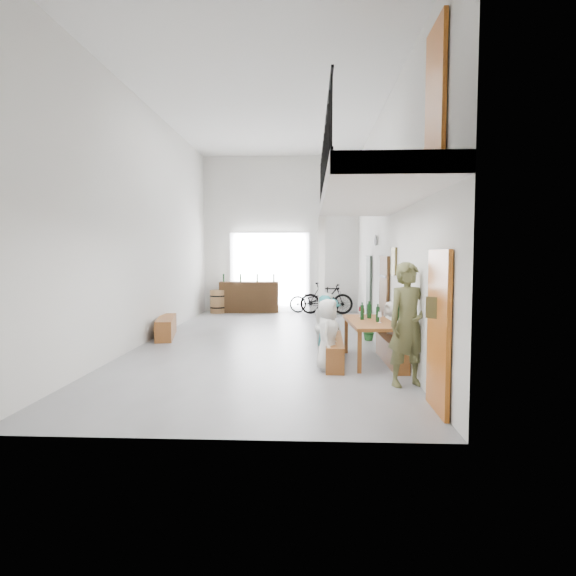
{
  "coord_description": "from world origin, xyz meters",
  "views": [
    {
      "loc": [
        1.05,
        -11.12,
        2.04
      ],
      "look_at": [
        0.55,
        -0.5,
        1.29
      ],
      "focal_mm": 30.0,
      "sensor_mm": 36.0,
      "label": 1
    }
  ],
  "objects_px": {
    "bench_inner": "(334,350)",
    "oak_barrel": "(218,302)",
    "serving_counter": "(249,297)",
    "bicycle_near": "(314,300)",
    "tasting_table": "(370,325)",
    "side_bench": "(166,327)",
    "host_standing": "(408,324)"
  },
  "relations": [
    {
      "from": "side_bench",
      "to": "oak_barrel",
      "type": "height_order",
      "value": "oak_barrel"
    },
    {
      "from": "side_bench",
      "to": "oak_barrel",
      "type": "bearing_deg",
      "value": 86.12
    },
    {
      "from": "serving_counter",
      "to": "bicycle_near",
      "type": "xyz_separation_m",
      "value": [
        2.29,
        -0.08,
        -0.09
      ]
    },
    {
      "from": "bicycle_near",
      "to": "serving_counter",
      "type": "bearing_deg",
      "value": 93.21
    },
    {
      "from": "host_standing",
      "to": "bench_inner",
      "type": "bearing_deg",
      "value": 103.45
    },
    {
      "from": "side_bench",
      "to": "bicycle_near",
      "type": "height_order",
      "value": "bicycle_near"
    },
    {
      "from": "side_bench",
      "to": "host_standing",
      "type": "distance_m",
      "value": 6.59
    },
    {
      "from": "oak_barrel",
      "to": "side_bench",
      "type": "bearing_deg",
      "value": -93.88
    },
    {
      "from": "tasting_table",
      "to": "bench_inner",
      "type": "height_order",
      "value": "tasting_table"
    },
    {
      "from": "bench_inner",
      "to": "side_bench",
      "type": "xyz_separation_m",
      "value": [
        -4.0,
        2.6,
        0.02
      ]
    },
    {
      "from": "bench_inner",
      "to": "oak_barrel",
      "type": "bearing_deg",
      "value": 117.57
    },
    {
      "from": "tasting_table",
      "to": "side_bench",
      "type": "height_order",
      "value": "tasting_table"
    },
    {
      "from": "tasting_table",
      "to": "host_standing",
      "type": "bearing_deg",
      "value": -80.1
    },
    {
      "from": "oak_barrel",
      "to": "serving_counter",
      "type": "height_order",
      "value": "serving_counter"
    },
    {
      "from": "oak_barrel",
      "to": "bicycle_near",
      "type": "height_order",
      "value": "bicycle_near"
    },
    {
      "from": "bench_inner",
      "to": "oak_barrel",
      "type": "xyz_separation_m",
      "value": [
        -3.66,
        7.51,
        0.17
      ]
    },
    {
      "from": "serving_counter",
      "to": "host_standing",
      "type": "relative_size",
      "value": 1.07
    },
    {
      "from": "bicycle_near",
      "to": "oak_barrel",
      "type": "bearing_deg",
      "value": 98.39
    },
    {
      "from": "tasting_table",
      "to": "serving_counter",
      "type": "xyz_separation_m",
      "value": [
        -3.29,
        7.73,
        -0.16
      ]
    },
    {
      "from": "host_standing",
      "to": "serving_counter",
      "type": "bearing_deg",
      "value": 90.53
    },
    {
      "from": "side_bench",
      "to": "tasting_table",
      "type": "bearing_deg",
      "value": -28.54
    },
    {
      "from": "bench_inner",
      "to": "serving_counter",
      "type": "xyz_separation_m",
      "value": [
        -2.61,
        7.78,
        0.31
      ]
    },
    {
      "from": "bench_inner",
      "to": "serving_counter",
      "type": "relative_size",
      "value": 0.97
    },
    {
      "from": "serving_counter",
      "to": "bench_inner",
      "type": "bearing_deg",
      "value": -77.31
    },
    {
      "from": "oak_barrel",
      "to": "host_standing",
      "type": "xyz_separation_m",
      "value": [
        4.73,
        -9.07,
        0.56
      ]
    },
    {
      "from": "side_bench",
      "to": "oak_barrel",
      "type": "relative_size",
      "value": 2.18
    },
    {
      "from": "tasting_table",
      "to": "host_standing",
      "type": "xyz_separation_m",
      "value": [
        0.39,
        -1.61,
        0.25
      ]
    },
    {
      "from": "bench_inner",
      "to": "tasting_table",
      "type": "bearing_deg",
      "value": 6.15
    },
    {
      "from": "host_standing",
      "to": "oak_barrel",
      "type": "bearing_deg",
      "value": 96.6
    },
    {
      "from": "serving_counter",
      "to": "bicycle_near",
      "type": "bearing_deg",
      "value": -7.76
    },
    {
      "from": "oak_barrel",
      "to": "serving_counter",
      "type": "xyz_separation_m",
      "value": [
        1.06,
        0.27,
        0.14
      ]
    },
    {
      "from": "host_standing",
      "to": "bicycle_near",
      "type": "bearing_deg",
      "value": 77.53
    }
  ]
}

